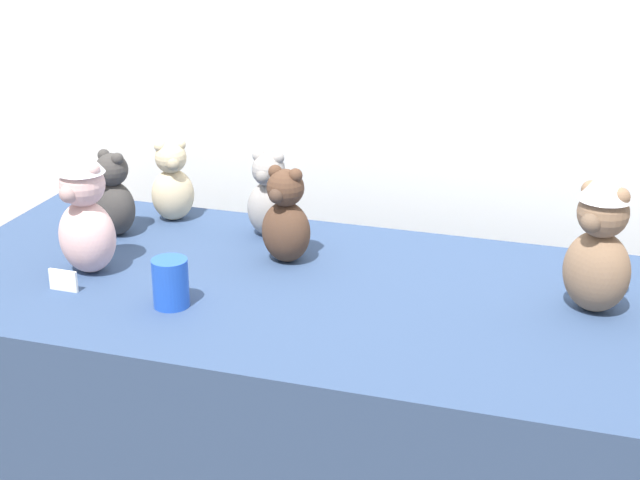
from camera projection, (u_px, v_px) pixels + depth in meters
wall_back at (394, 19)px, 2.60m from camera, size 7.00×0.08×2.60m
display_table at (320, 434)px, 2.33m from camera, size 1.89×0.85×0.79m
teddy_bear_sand at (172, 183)px, 2.58m from camera, size 0.15×0.15×0.23m
teddy_bear_ash at (269, 197)px, 2.46m from camera, size 0.12×0.11×0.23m
teddy_bear_blush at (85, 211)px, 2.22m from camera, size 0.17×0.15×0.32m
teddy_bear_charcoal at (114, 196)px, 2.47m from camera, size 0.14×0.13×0.23m
teddy_bear_cocoa at (286, 218)px, 2.30m from camera, size 0.14×0.13×0.24m
teddy_bear_mocha at (600, 242)px, 2.03m from camera, size 0.19×0.18×0.33m
party_cup_blue at (171, 283)px, 2.08m from camera, size 0.08×0.08×0.11m
name_card_front_left at (63, 280)px, 2.17m from camera, size 0.07×0.01×0.05m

